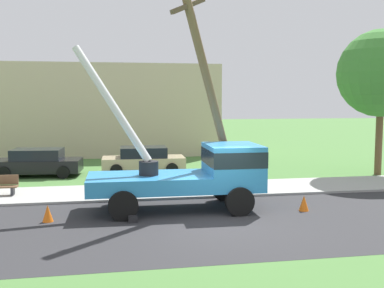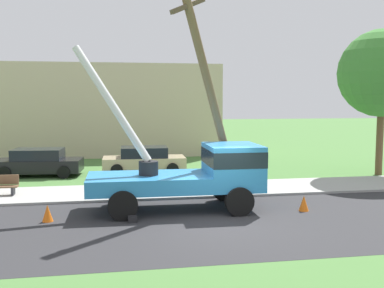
{
  "view_description": "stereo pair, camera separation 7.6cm",
  "coord_description": "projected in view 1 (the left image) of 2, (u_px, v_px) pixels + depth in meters",
  "views": [
    {
      "loc": [
        -3.47,
        -14.09,
        4.03
      ],
      "look_at": [
        -0.32,
        3.41,
        2.25
      ],
      "focal_mm": 42.78,
      "sensor_mm": 36.0,
      "label": 1
    },
    {
      "loc": [
        -3.39,
        -14.1,
        4.03
      ],
      "look_at": [
        -0.32,
        3.41,
        2.25
      ],
      "focal_mm": 42.78,
      "sensor_mm": 36.0,
      "label": 2
    }
  ],
  "objects": [
    {
      "name": "traffic_cone_curbside",
      "position": [
        229.0,
        192.0,
        18.41
      ],
      "size": [
        0.36,
        0.36,
        0.56
      ],
      "primitive_type": "cone",
      "color": "orange",
      "rests_on": "ground"
    },
    {
      "name": "leaning_utility_pole",
      "position": [
        210.0,
        91.0,
        17.49
      ],
      "size": [
        3.33,
        2.65,
        8.44
      ],
      "color": "brown",
      "rests_on": "ground"
    },
    {
      "name": "ground_plane",
      "position": [
        171.0,
        168.0,
        26.56
      ],
      "size": [
        120.0,
        120.0,
        0.0
      ],
      "primitive_type": "plane",
      "color": "#477538"
    },
    {
      "name": "lowrise_building_backdrop",
      "position": [
        91.0,
        110.0,
        33.16
      ],
      "size": [
        18.0,
        6.0,
        6.4
      ],
      "primitive_type": "cube",
      "color": "#C6B293",
      "rests_on": "ground"
    },
    {
      "name": "road_asphalt",
      "position": [
        220.0,
        223.0,
        14.81
      ],
      "size": [
        80.0,
        7.31,
        0.01
      ],
      "primitive_type": "cube",
      "color": "#2B2B2D",
      "rests_on": "ground"
    },
    {
      "name": "traffic_cone_ahead",
      "position": [
        304.0,
        203.0,
        16.41
      ],
      "size": [
        0.36,
        0.36,
        0.56
      ],
      "primitive_type": "cone",
      "color": "orange",
      "rests_on": "ground"
    },
    {
      "name": "sidewalk_strip",
      "position": [
        192.0,
        190.0,
        19.98
      ],
      "size": [
        80.0,
        3.27,
        0.1
      ],
      "primitive_type": "cube",
      "color": "#9E9E99",
      "rests_on": "ground"
    },
    {
      "name": "utility_truck",
      "position": [
        198.0,
        171.0,
        16.62
      ],
      "size": [
        6.76,
        3.2,
        5.98
      ],
      "color": "#2D84C6",
      "rests_on": "ground"
    },
    {
      "name": "parked_sedan_black",
      "position": [
        38.0,
        163.0,
        23.72
      ],
      "size": [
        4.55,
        2.28,
        1.42
      ],
      "color": "black",
      "rests_on": "ground"
    },
    {
      "name": "traffic_cone_behind",
      "position": [
        48.0,
        213.0,
        14.95
      ],
      "size": [
        0.36,
        0.36,
        0.56
      ],
      "primitive_type": "cone",
      "color": "orange",
      "rests_on": "ground"
    },
    {
      "name": "roadside_tree_near",
      "position": [
        382.0,
        74.0,
        23.72
      ],
      "size": [
        4.55,
        4.55,
        7.61
      ],
      "color": "brown",
      "rests_on": "ground"
    },
    {
      "name": "parked_sedan_tan",
      "position": [
        144.0,
        160.0,
        24.7
      ],
      "size": [
        4.45,
        2.1,
        1.42
      ],
      "color": "tan",
      "rests_on": "ground"
    }
  ]
}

